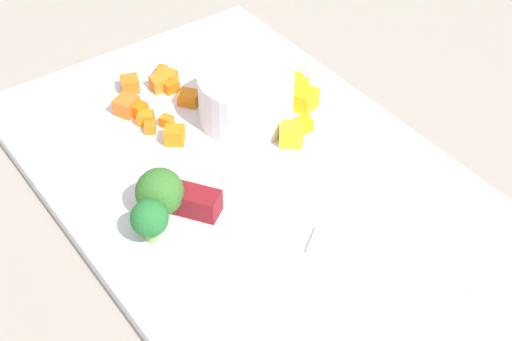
# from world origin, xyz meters

# --- Properties ---
(ground_plane) EXTENTS (4.00, 4.00, 0.00)m
(ground_plane) POSITION_xyz_m (0.00, 0.00, 0.00)
(ground_plane) COLOR #9F9487
(cutting_board) EXTENTS (0.50, 0.31, 0.01)m
(cutting_board) POSITION_xyz_m (0.00, 0.00, 0.01)
(cutting_board) COLOR white
(cutting_board) RESTS_ON ground_plane
(prep_bowl) EXTENTS (0.09, 0.09, 0.05)m
(prep_bowl) POSITION_xyz_m (-0.07, 0.04, 0.04)
(prep_bowl) COLOR white
(prep_bowl) RESTS_ON cutting_board
(chef_knife) EXTENTS (0.26, 0.19, 0.02)m
(chef_knife) POSITION_xyz_m (0.04, -0.04, 0.02)
(chef_knife) COLOR silver
(chef_knife) RESTS_ON cutting_board
(carrot_dice_0) EXTENTS (0.01, 0.01, 0.01)m
(carrot_dice_0) POSITION_xyz_m (-0.11, -0.04, 0.02)
(carrot_dice_0) COLOR orange
(carrot_dice_0) RESTS_ON cutting_board
(carrot_dice_1) EXTENTS (0.02, 0.02, 0.01)m
(carrot_dice_1) POSITION_xyz_m (-0.12, 0.01, 0.02)
(carrot_dice_1) COLOR orange
(carrot_dice_1) RESTS_ON cutting_board
(carrot_dice_2) EXTENTS (0.02, 0.02, 0.01)m
(carrot_dice_2) POSITION_xyz_m (-0.12, -0.04, 0.02)
(carrot_dice_2) COLOR orange
(carrot_dice_2) RESTS_ON cutting_board
(carrot_dice_3) EXTENTS (0.01, 0.01, 0.01)m
(carrot_dice_3) POSITION_xyz_m (-0.18, 0.01, 0.02)
(carrot_dice_3) COLOR orange
(carrot_dice_3) RESTS_ON cutting_board
(carrot_dice_4) EXTENTS (0.02, 0.02, 0.01)m
(carrot_dice_4) POSITION_xyz_m (-0.14, -0.04, 0.02)
(carrot_dice_4) COLOR orange
(carrot_dice_4) RESTS_ON cutting_board
(carrot_dice_5) EXTENTS (0.02, 0.02, 0.01)m
(carrot_dice_5) POSITION_xyz_m (-0.08, -0.03, 0.02)
(carrot_dice_5) COLOR orange
(carrot_dice_5) RESTS_ON cutting_board
(carrot_dice_6) EXTENTS (0.03, 0.03, 0.02)m
(carrot_dice_6) POSITION_xyz_m (-0.15, -0.04, 0.02)
(carrot_dice_6) COLOR orange
(carrot_dice_6) RESTS_ON cutting_board
(carrot_dice_7) EXTENTS (0.02, 0.02, 0.01)m
(carrot_dice_7) POSITION_xyz_m (-0.16, -0.00, 0.02)
(carrot_dice_7) COLOR orange
(carrot_dice_7) RESTS_ON cutting_board
(carrot_dice_8) EXTENTS (0.02, 0.02, 0.01)m
(carrot_dice_8) POSITION_xyz_m (-0.17, 0.01, 0.02)
(carrot_dice_8) COLOR orange
(carrot_dice_8) RESTS_ON cutting_board
(carrot_dice_9) EXTENTS (0.02, 0.02, 0.01)m
(carrot_dice_9) POSITION_xyz_m (-0.15, 0.01, 0.02)
(carrot_dice_9) COLOR orange
(carrot_dice_9) RESTS_ON cutting_board
(carrot_dice_10) EXTENTS (0.02, 0.02, 0.01)m
(carrot_dice_10) POSITION_xyz_m (-0.18, -0.02, 0.02)
(carrot_dice_10) COLOR orange
(carrot_dice_10) RESTS_ON cutting_board
(carrot_dice_11) EXTENTS (0.01, 0.01, 0.01)m
(carrot_dice_11) POSITION_xyz_m (-0.11, -0.02, 0.02)
(carrot_dice_11) COLOR orange
(carrot_dice_11) RESTS_ON cutting_board
(pepper_dice_0) EXTENTS (0.03, 0.03, 0.02)m
(pepper_dice_0) POSITION_xyz_m (-0.09, 0.10, 0.02)
(pepper_dice_0) COLOR yellow
(pepper_dice_0) RESTS_ON cutting_board
(pepper_dice_1) EXTENTS (0.02, 0.02, 0.02)m
(pepper_dice_1) POSITION_xyz_m (-0.11, 0.08, 0.02)
(pepper_dice_1) COLOR yellow
(pepper_dice_1) RESTS_ON cutting_board
(pepper_dice_2) EXTENTS (0.02, 0.02, 0.01)m
(pepper_dice_2) POSITION_xyz_m (-0.13, 0.07, 0.02)
(pepper_dice_2) COLOR yellow
(pepper_dice_2) RESTS_ON cutting_board
(pepper_dice_3) EXTENTS (0.03, 0.03, 0.02)m
(pepper_dice_3) POSITION_xyz_m (-0.02, 0.05, 0.02)
(pepper_dice_3) COLOR yellow
(pepper_dice_3) RESTS_ON cutting_board
(pepper_dice_4) EXTENTS (0.01, 0.01, 0.01)m
(pepper_dice_4) POSITION_xyz_m (-0.03, 0.07, 0.02)
(pepper_dice_4) COLOR yellow
(pepper_dice_4) RESTS_ON cutting_board
(pepper_dice_5) EXTENTS (0.03, 0.03, 0.02)m
(pepper_dice_5) POSITION_xyz_m (-0.05, 0.10, 0.02)
(pepper_dice_5) COLOR yellow
(pepper_dice_5) RESTS_ON cutting_board
(pepper_dice_6) EXTENTS (0.03, 0.03, 0.02)m
(pepper_dice_6) POSITION_xyz_m (-0.07, 0.10, 0.02)
(pepper_dice_6) COLOR yellow
(pepper_dice_6) RESTS_ON cutting_board
(broccoli_floret_0) EXTENTS (0.03, 0.03, 0.04)m
(broccoli_floret_0) POSITION_xyz_m (0.01, -0.11, 0.03)
(broccoli_floret_0) COLOR #8AB35C
(broccoli_floret_0) RESTS_ON cutting_board
(broccoli_floret_1) EXTENTS (0.04, 0.04, 0.04)m
(broccoli_floret_1) POSITION_xyz_m (-0.01, -0.08, 0.03)
(broccoli_floret_1) COLOR #93B154
(broccoli_floret_1) RESTS_ON cutting_board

